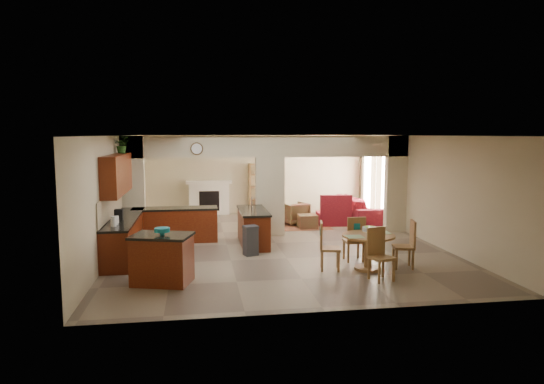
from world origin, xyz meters
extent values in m
plane|color=#766751|center=(0.00, 0.00, 0.00)|extent=(10.00, 10.00, 0.00)
plane|color=white|center=(0.00, 0.00, 2.80)|extent=(10.00, 10.00, 0.00)
plane|color=beige|center=(0.00, 5.00, 1.40)|extent=(8.00, 0.00, 8.00)
plane|color=beige|center=(0.00, -5.00, 1.40)|extent=(8.00, 0.00, 8.00)
plane|color=beige|center=(-4.00, 0.00, 1.40)|extent=(0.00, 10.00, 10.00)
plane|color=beige|center=(4.00, 0.00, 1.40)|extent=(0.00, 10.00, 10.00)
cube|color=beige|center=(-3.70, 1.00, 1.40)|extent=(0.60, 0.25, 2.80)
cube|color=beige|center=(0.00, 1.00, 1.10)|extent=(0.80, 0.25, 2.20)
cube|color=beige|center=(3.70, 1.00, 1.40)|extent=(0.60, 0.25, 2.80)
cube|color=beige|center=(0.00, 1.00, 2.50)|extent=(8.00, 0.25, 0.60)
cube|color=#470C08|center=(-3.70, -0.80, 0.43)|extent=(0.60, 3.20, 0.86)
cube|color=black|center=(-3.70, -0.80, 0.89)|extent=(0.62, 3.22, 0.05)
cube|color=tan|center=(-3.98, -0.80, 1.20)|extent=(0.02, 3.20, 0.55)
cube|color=#470C08|center=(-2.60, 0.57, 0.43)|extent=(2.20, 0.60, 0.86)
cube|color=black|center=(-2.60, 0.57, 0.89)|extent=(2.22, 0.62, 0.05)
cube|color=#470C08|center=(-3.82, -0.80, 1.92)|extent=(0.35, 2.40, 0.90)
cube|color=#470C08|center=(-0.60, -0.10, 0.43)|extent=(0.65, 1.80, 0.86)
cube|color=black|center=(-0.60, -0.10, 0.89)|extent=(0.70, 1.85, 0.05)
cube|color=silver|center=(-0.60, -0.95, 0.42)|extent=(0.58, 0.04, 0.70)
cylinder|color=#473217|center=(-2.00, 0.85, 2.45)|extent=(0.34, 0.03, 0.34)
cube|color=brown|center=(1.20, 2.10, 0.01)|extent=(1.60, 1.30, 0.01)
cube|color=white|center=(-1.60, 4.84, 0.55)|extent=(1.40, 0.28, 1.10)
cube|color=black|center=(-1.60, 4.70, 0.50)|extent=(0.70, 0.04, 0.70)
cube|color=white|center=(-1.60, 4.82, 1.15)|extent=(1.60, 0.35, 0.10)
cube|color=brown|center=(0.35, 4.82, 0.90)|extent=(1.00, 0.32, 1.80)
cube|color=white|center=(3.97, 2.30, 1.20)|extent=(0.02, 0.90, 1.90)
cube|color=white|center=(3.97, 4.00, 1.20)|extent=(0.02, 0.90, 1.90)
cube|color=white|center=(3.97, 3.15, 1.05)|extent=(0.02, 0.70, 2.10)
cube|color=#3D1B18|center=(3.93, 1.70, 1.20)|extent=(0.10, 0.28, 2.30)
cube|color=#3D1B18|center=(3.93, 2.90, 1.20)|extent=(0.10, 0.28, 2.30)
cube|color=#3D1B18|center=(3.93, 3.40, 1.20)|extent=(0.10, 0.28, 2.30)
cube|color=#3D1B18|center=(3.93, 4.60, 1.20)|extent=(0.10, 0.28, 2.30)
cylinder|color=white|center=(1.50, 3.00, 2.56)|extent=(1.00, 1.00, 0.10)
cube|color=#470C08|center=(-2.69, -3.07, 0.45)|extent=(1.21, 1.00, 0.90)
cube|color=black|center=(-2.69, -3.07, 0.92)|extent=(1.27, 1.06, 0.05)
cylinder|color=#137985|center=(-2.67, -3.12, 1.02)|extent=(0.29, 0.29, 0.14)
cube|color=#323234|center=(-0.79, -1.17, 0.32)|extent=(0.37, 0.34, 0.65)
cylinder|color=brown|center=(1.52, -2.78, 0.73)|extent=(1.10, 1.10, 0.04)
cylinder|color=brown|center=(1.52, -2.78, 0.37)|extent=(0.16, 0.16, 0.71)
cylinder|color=brown|center=(1.52, -2.78, 0.03)|extent=(0.56, 0.56, 0.06)
cylinder|color=#63AD25|center=(1.57, -2.71, 0.83)|extent=(0.31, 0.31, 0.17)
imported|color=maroon|center=(3.30, 2.87, 0.39)|extent=(2.68, 1.05, 0.78)
cube|color=maroon|center=(2.22, 2.32, 0.19)|extent=(1.02, 0.86, 0.39)
imported|color=maroon|center=(1.04, 2.58, 0.34)|extent=(0.95, 0.96, 0.69)
cube|color=maroon|center=(1.29, 1.90, 0.20)|extent=(0.57, 0.57, 0.40)
imported|color=#235216|center=(-3.82, 0.12, 2.57)|extent=(0.42, 0.38, 0.41)
cube|color=brown|center=(1.45, -2.01, 0.45)|extent=(0.42, 0.42, 0.05)
cube|color=brown|center=(1.62, -1.84, 0.22)|extent=(0.04, 0.04, 0.44)
cube|color=brown|center=(1.28, -1.84, 0.22)|extent=(0.04, 0.04, 0.44)
cube|color=brown|center=(1.62, -2.18, 0.22)|extent=(0.04, 0.04, 0.44)
cube|color=brown|center=(1.28, -2.18, 0.22)|extent=(0.04, 0.04, 0.44)
cube|color=brown|center=(1.45, -2.20, 0.75)|extent=(0.42, 0.04, 0.55)
cube|color=#137985|center=(1.45, -2.23, 0.82)|extent=(0.14, 0.01, 0.14)
cube|color=brown|center=(2.31, -2.75, 0.45)|extent=(0.50, 0.50, 0.05)
cube|color=brown|center=(2.18, -2.55, 0.22)|extent=(0.04, 0.04, 0.44)
cube|color=brown|center=(2.11, -2.88, 0.22)|extent=(0.04, 0.04, 0.44)
cube|color=brown|center=(2.51, -2.62, 0.22)|extent=(0.04, 0.04, 0.44)
cube|color=brown|center=(2.44, -2.95, 0.22)|extent=(0.04, 0.04, 0.44)
cube|color=brown|center=(2.50, -2.79, 0.75)|extent=(0.13, 0.42, 0.55)
cube|color=#137985|center=(2.52, -2.79, 0.82)|extent=(0.04, 0.14, 0.14)
cube|color=brown|center=(1.51, -3.53, 0.45)|extent=(0.52, 0.52, 0.05)
cube|color=brown|center=(1.40, -3.74, 0.22)|extent=(0.04, 0.04, 0.44)
cube|color=brown|center=(1.72, -3.65, 0.22)|extent=(0.04, 0.04, 0.44)
cube|color=brown|center=(1.31, -3.42, 0.22)|extent=(0.04, 0.04, 0.44)
cube|color=brown|center=(1.63, -3.33, 0.22)|extent=(0.04, 0.04, 0.44)
cube|color=brown|center=(1.46, -3.35, 0.75)|extent=(0.42, 0.15, 0.55)
cube|color=#137985|center=(1.46, -3.33, 0.82)|extent=(0.14, 0.05, 0.14)
cube|color=brown|center=(0.73, -2.67, 0.45)|extent=(0.50, 0.50, 0.05)
cube|color=brown|center=(0.85, -2.88, 0.22)|extent=(0.04, 0.04, 0.44)
cube|color=brown|center=(0.93, -2.54, 0.22)|extent=(0.04, 0.04, 0.44)
cube|color=brown|center=(0.52, -2.80, 0.22)|extent=(0.04, 0.04, 0.44)
cube|color=brown|center=(0.60, -2.47, 0.22)|extent=(0.04, 0.04, 0.44)
cube|color=brown|center=(0.54, -2.63, 0.75)|extent=(0.13, 0.42, 0.55)
cube|color=#137985|center=(0.52, -2.63, 0.82)|extent=(0.04, 0.14, 0.14)
camera|label=1|loc=(-1.99, -12.29, 2.84)|focal=32.00mm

